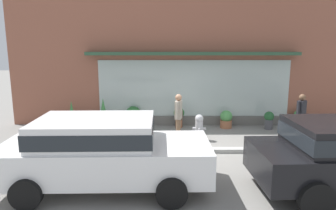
# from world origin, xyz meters

# --- Properties ---
(ground_plane) EXTENTS (60.00, 60.00, 0.00)m
(ground_plane) POSITION_xyz_m (0.00, 0.00, 0.00)
(ground_plane) COLOR gray
(curb_strip) EXTENTS (14.00, 0.24, 0.12)m
(curb_strip) POSITION_xyz_m (0.00, -0.20, 0.06)
(curb_strip) COLOR #B2B2AD
(curb_strip) RESTS_ON ground_plane
(storefront) EXTENTS (14.00, 0.81, 4.75)m
(storefront) POSITION_xyz_m (0.00, 3.18, 2.32)
(storefront) COLOR #935642
(storefront) RESTS_ON ground_plane
(fire_hydrant) EXTENTS (0.43, 0.41, 0.85)m
(fire_hydrant) POSITION_xyz_m (0.12, 1.04, 0.42)
(fire_hydrant) COLOR #B2B2B7
(fire_hydrant) RESTS_ON ground_plane
(pedestrian_with_handbag) EXTENTS (0.29, 0.62, 1.57)m
(pedestrian_with_handbag) POSITION_xyz_m (-0.57, 0.79, 0.90)
(pedestrian_with_handbag) COLOR brown
(pedestrian_with_handbag) RESTS_ON ground_plane
(pedestrian_passerby) EXTENTS (0.37, 0.33, 1.55)m
(pedestrian_passerby) POSITION_xyz_m (3.40, 0.93, 0.89)
(pedestrian_passerby) COLOR #232328
(pedestrian_passerby) RESTS_ON ground_plane
(parked_car_white) EXTENTS (4.49, 2.10, 1.56)m
(parked_car_white) POSITION_xyz_m (-2.33, -2.46, 0.88)
(parked_car_white) COLOR white
(parked_car_white) RESTS_ON ground_plane
(potted_plant_doorstep) EXTENTS (0.31, 0.31, 1.14)m
(potted_plant_doorstep) POSITION_xyz_m (-3.36, 2.59, 0.54)
(potted_plant_doorstep) COLOR #B7B2A3
(potted_plant_doorstep) RESTS_ON ground_plane
(potted_plant_trailing_edge) EXTENTS (0.36, 0.36, 0.67)m
(potted_plant_trailing_edge) POSITION_xyz_m (2.85, 2.34, 0.38)
(potted_plant_trailing_edge) COLOR #4C4C51
(potted_plant_trailing_edge) RESTS_ON ground_plane
(potted_plant_window_center) EXTENTS (0.47, 0.47, 0.66)m
(potted_plant_window_center) POSITION_xyz_m (4.17, 2.74, 0.34)
(potted_plant_window_center) COLOR #33473D
(potted_plant_window_center) RESTS_ON ground_plane
(potted_plant_window_right) EXTENTS (0.40, 0.40, 0.77)m
(potted_plant_window_right) POSITION_xyz_m (-0.49, 2.60, 0.46)
(potted_plant_window_right) COLOR #9E6042
(potted_plant_window_right) RESTS_ON ground_plane
(potted_plant_low_front) EXTENTS (0.57, 0.57, 0.79)m
(potted_plant_low_front) POSITION_xyz_m (-2.25, 2.76, 0.41)
(potted_plant_low_front) COLOR #4C4C51
(potted_plant_low_front) RESTS_ON ground_plane
(potted_plant_window_left) EXTENTS (0.45, 0.45, 0.67)m
(potted_plant_window_left) POSITION_xyz_m (1.29, 2.53, 0.34)
(potted_plant_window_left) COLOR #9E6042
(potted_plant_window_left) RESTS_ON ground_plane
(potted_plant_corner_tall) EXTENTS (0.29, 0.29, 1.03)m
(potted_plant_corner_tall) POSITION_xyz_m (-4.58, 2.62, 0.49)
(potted_plant_corner_tall) COLOR #33473D
(potted_plant_corner_tall) RESTS_ON ground_plane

